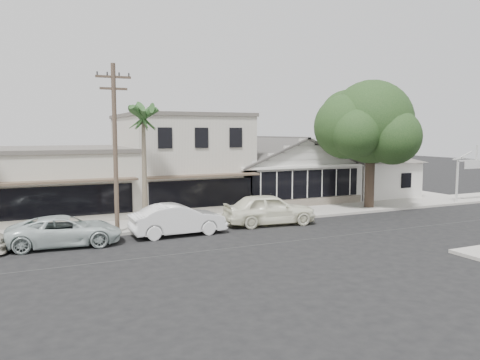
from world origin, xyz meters
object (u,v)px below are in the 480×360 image
car_0 (269,209)px  utility_pole (115,145)px  arch_sign (476,162)px  car_2 (65,231)px  car_1 (178,220)px  shade_tree (368,125)px

car_0 → utility_pole: bearing=90.8°
arch_sign → car_2: size_ratio=0.78×
arch_sign → car_2: bearing=-177.1°
arch_sign → car_1: size_ratio=0.82×
arch_sign → utility_pole: (-27.40, -0.10, 1.63)m
car_2 → utility_pole: bearing=-57.2°
arch_sign → car_0: (-18.71, -1.03, -2.23)m
utility_pole → car_1: (2.94, -1.39, -3.96)m
car_0 → car_1: 5.77m
utility_pole → car_1: 5.12m
car_1 → shade_tree: 15.95m
arch_sign → car_2: arch_sign is taller
car_1 → shade_tree: bearing=-80.7°
car_0 → shade_tree: (9.09, 2.30, 5.06)m
car_0 → car_2: size_ratio=1.04×
car_2 → arch_sign: bearing=-82.0°
car_1 → car_0: bearing=-86.6°
arch_sign → utility_pole: size_ratio=0.46×
shade_tree → car_2: bearing=-172.2°
utility_pole → car_2: bearing=-152.2°
car_1 → car_2: bearing=89.1°
utility_pole → car_1: utility_pole is taller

